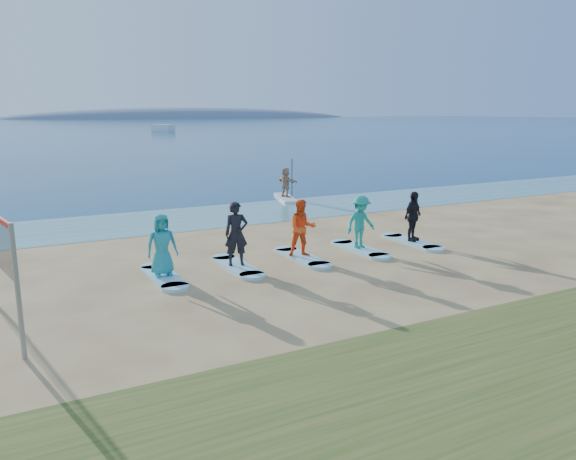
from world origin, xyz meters
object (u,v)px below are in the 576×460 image
paddleboarder (286,182)px  student_2 (302,228)px  boat_offshore_b (163,131)px  student_4 (413,216)px  surfboard_4 (412,242)px  surfboard_3 (360,249)px  surfboard_1 (237,266)px  surfboard_0 (163,277)px  surfboard_2 (302,257)px  paddleboard (286,198)px  student_3 (361,222)px  student_1 (236,234)px  student_0 (162,245)px

paddleboarder → student_2: student_2 is taller
boat_offshore_b → student_4: (-20.67, -103.03, 0.92)m
surfboard_4 → surfboard_3: bearing=180.0°
surfboard_1 → surfboard_4: size_ratio=1.00×
surfboard_0 → surfboard_2: (4.24, 0.00, 0.00)m
paddleboard → student_3: (-2.86, -10.45, 0.87)m
surfboard_0 → student_3: student_3 is taller
surfboard_0 → student_4: 8.52m
student_1 → student_3: bearing=13.0°
paddleboarder → student_1: student_1 is taller
surfboard_1 → surfboard_4: same height
paddleboard → surfboard_2: size_ratio=1.36×
student_3 → student_0: bearing=173.3°
paddleboard → surfboard_2: 11.57m
paddleboarder → boat_offshore_b: paddleboarder is taller
student_0 → student_1: 2.12m
student_4 → surfboard_1: bearing=158.5°
paddleboard → surfboard_0: paddleboard is taller
surfboard_0 → boat_offshore_b: bearing=74.2°
student_1 → surfboard_3: size_ratio=0.82×
paddleboarder → surfboard_4: bearing=164.0°
surfboard_4 → student_1: bearing=180.0°
paddleboard → student_2: student_2 is taller
paddleboarder → student_0: student_0 is taller
boat_offshore_b → student_0: 107.08m
paddleboard → surfboard_1: bearing=-107.5°
paddleboarder → surfboard_4: (-0.74, -10.45, -0.81)m
student_0 → student_2: size_ratio=0.97×
student_0 → student_1: student_1 is taller
boat_offshore_b → surfboard_1: 106.52m
surfboard_4 → student_2: bearing=180.0°
paddleboard → surfboard_0: 13.93m
paddleboarder → surfboard_2: bearing=142.6°
paddleboarder → surfboard_2: size_ratio=0.67×
paddleboard → student_0: (-9.22, -10.45, 0.86)m
surfboard_1 → surfboard_4: 6.36m
boat_offshore_b → surfboard_2: size_ratio=2.72×
boat_offshore_b → surfboard_1: size_ratio=2.72×
surfboard_3 → surfboard_4: bearing=0.0°
paddleboard → surfboard_3: bearing=-88.6°
paddleboard → student_4: student_4 is taller
surfboard_0 → student_4: (8.48, 0.00, 0.88)m
surfboard_3 → boat_offshore_b: bearing=77.5°
paddleboard → boat_offshore_b: size_ratio=0.50×
paddleboarder → surfboard_2: 11.60m
boat_offshore_b → surfboard_3: bearing=-123.1°
surfboard_1 → surfboard_2: bearing=0.0°
surfboard_4 → paddleboarder: bearing=86.0°
student_1 → student_2: student_1 is taller
surfboard_2 → student_4: (4.24, 0.00, 0.88)m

